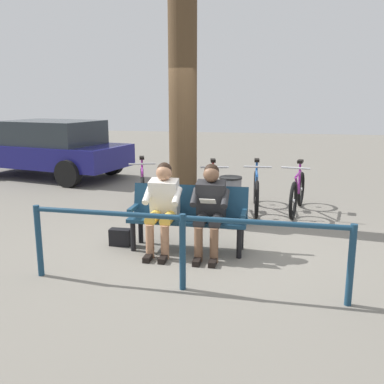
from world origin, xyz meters
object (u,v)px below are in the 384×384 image
(person_reading, at_px, (210,206))
(bicycle_purple, at_px, (297,193))
(bicycle_blue, at_px, (143,188))
(bench, at_px, (189,213))
(bicycle_black, at_px, (256,191))
(bicycle_green, at_px, (213,192))
(bicycle_orange, at_px, (179,187))
(tree_trunk, at_px, (183,112))
(litter_bin, at_px, (230,202))
(handbag, at_px, (120,237))
(person_companion, at_px, (163,203))
(parked_car, at_px, (49,148))

(person_reading, xyz_separation_m, bicycle_purple, (-1.20, -2.41, -0.31))
(bicycle_purple, bearing_deg, bicycle_blue, -78.38)
(bench, xyz_separation_m, bicycle_black, (-0.78, -2.25, -0.15))
(bench, bearing_deg, bicycle_green, -91.39)
(person_reading, height_order, bicycle_orange, person_reading)
(person_reading, distance_m, bicycle_blue, 2.87)
(bicycle_blue, bearing_deg, bicycle_black, 73.86)
(tree_trunk, height_order, litter_bin, tree_trunk)
(handbag, bearing_deg, bicycle_black, -126.70)
(person_companion, bearing_deg, bicycle_orange, -82.58)
(tree_trunk, xyz_separation_m, bicycle_blue, (0.97, -0.72, -1.45))
(bicycle_black, bearing_deg, bench, -23.90)
(bicycle_blue, bearing_deg, litter_bin, 41.99)
(handbag, distance_m, bicycle_black, 2.93)
(handbag, xyz_separation_m, bicycle_green, (-0.98, -2.14, 0.24))
(handbag, relative_size, tree_trunk, 0.08)
(bicycle_blue, distance_m, parked_car, 4.17)
(litter_bin, bearing_deg, bicycle_green, -65.04)
(parked_car, bearing_deg, person_companion, 143.99)
(bicycle_black, xyz_separation_m, bicycle_green, (0.77, 0.20, 0.00))
(litter_bin, bearing_deg, bicycle_orange, -45.93)
(handbag, xyz_separation_m, bicycle_black, (-1.75, -2.34, 0.24))
(tree_trunk, xyz_separation_m, bicycle_purple, (-1.93, -0.84, -1.45))
(bench, distance_m, bicycle_orange, 2.40)
(handbag, relative_size, bicycle_orange, 0.18)
(person_reading, xyz_separation_m, bicycle_green, (0.31, -2.20, -0.31))
(bicycle_green, xyz_separation_m, bicycle_blue, (1.38, -0.09, 0.00))
(bench, bearing_deg, bicycle_black, -110.21)
(litter_bin, relative_size, bicycle_orange, 0.49)
(handbag, distance_m, parked_car, 6.04)
(person_reading, distance_m, bicycle_black, 2.47)
(person_companion, xyz_separation_m, bicycle_purple, (-1.84, -2.42, -0.30))
(person_reading, xyz_separation_m, bicycle_orange, (1.01, -2.45, -0.31))
(bicycle_black, xyz_separation_m, parked_car, (5.50, -2.34, 0.41))
(tree_trunk, height_order, bicycle_purple, tree_trunk)
(person_companion, bearing_deg, bicycle_green, -99.51)
(bicycle_black, relative_size, bicycle_green, 1.01)
(bicycle_black, relative_size, bicycle_orange, 1.01)
(bicycle_orange, bearing_deg, person_reading, 11.24)
(bicycle_purple, height_order, parked_car, parked_car)
(person_reading, bearing_deg, bicycle_green, -83.03)
(tree_trunk, bearing_deg, bicycle_green, -123.57)
(bench, relative_size, person_companion, 1.34)
(bicycle_blue, bearing_deg, bench, 13.60)
(handbag, relative_size, bicycle_purple, 0.18)
(bench, xyz_separation_m, person_reading, (-0.32, 0.16, 0.16))
(litter_bin, bearing_deg, tree_trunk, -18.32)
(litter_bin, bearing_deg, bicycle_blue, -28.88)
(bench, xyz_separation_m, tree_trunk, (0.40, -1.42, 1.30))
(bicycle_blue, bearing_deg, person_reading, 17.33)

